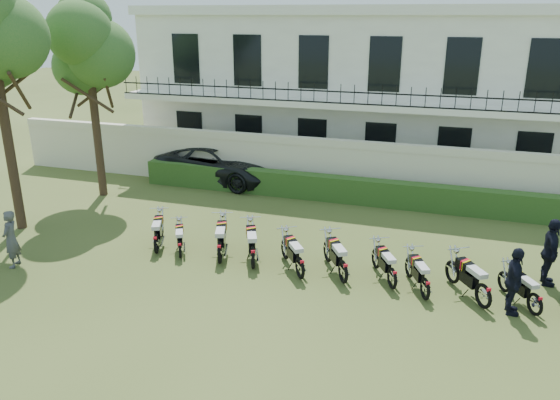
{
  "coord_description": "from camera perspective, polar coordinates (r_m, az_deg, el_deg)",
  "views": [
    {
      "loc": [
        4.54,
        -12.97,
        7.07
      ],
      "look_at": [
        -0.62,
        2.76,
        1.39
      ],
      "focal_mm": 35.0,
      "sensor_mm": 36.0,
      "label": 1
    }
  ],
  "objects": [
    {
      "name": "building",
      "position": [
        27.52,
        8.71,
        11.72
      ],
      "size": [
        20.4,
        9.6,
        7.4
      ],
      "color": "white",
      "rests_on": "ground"
    },
    {
      "name": "inspector",
      "position": [
        17.68,
        -26.3,
        -3.68
      ],
      "size": [
        0.58,
        0.72,
        1.72
      ],
      "primitive_type": "imported",
      "rotation": [
        0.0,
        0.0,
        -1.27
      ],
      "color": "#525357",
      "rests_on": "ground"
    },
    {
      "name": "motorcycle_8",
      "position": [
        14.71,
        20.54,
        -8.82
      ],
      "size": [
        1.21,
        1.76,
        1.12
      ],
      "rotation": [
        0.0,
        0.0,
        0.59
      ],
      "color": "black",
      "rests_on": "ground"
    },
    {
      "name": "perimeter_wall",
      "position": [
        22.26,
        5.74,
        3.48
      ],
      "size": [
        30.0,
        0.35,
        2.3
      ],
      "color": "beige",
      "rests_on": "ground"
    },
    {
      "name": "motorcycle_0",
      "position": [
        17.22,
        -12.84,
        -4.01
      ],
      "size": [
        0.92,
        1.84,
        1.07
      ],
      "rotation": [
        0.0,
        0.0,
        0.41
      ],
      "color": "black",
      "rests_on": "ground"
    },
    {
      "name": "motorcycle_5",
      "position": [
        15.1,
        6.64,
        -6.91
      ],
      "size": [
        1.14,
        1.82,
        1.12
      ],
      "rotation": [
        0.0,
        0.0,
        0.54
      ],
      "color": "black",
      "rests_on": "ground"
    },
    {
      "name": "officer_5",
      "position": [
        16.49,
        26.4,
        -4.93
      ],
      "size": [
        0.5,
        1.13,
        1.91
      ],
      "primitive_type": "imported",
      "rotation": [
        0.0,
        0.0,
        1.6
      ],
      "color": "black",
      "rests_on": "ground"
    },
    {
      "name": "officer_2",
      "position": [
        14.6,
        23.25,
        -7.82
      ],
      "size": [
        0.47,
        1.04,
        1.75
      ],
      "primitive_type": "imported",
      "rotation": [
        0.0,
        0.0,
        1.61
      ],
      "color": "black",
      "rests_on": "ground"
    },
    {
      "name": "motorcycle_1",
      "position": [
        16.78,
        -10.42,
        -4.69
      ],
      "size": [
        0.89,
        1.55,
        0.93
      ],
      "rotation": [
        0.0,
        0.0,
        0.49
      ],
      "color": "black",
      "rests_on": "ground"
    },
    {
      "name": "motorcycle_3",
      "position": [
        15.83,
        -2.87,
        -5.51
      ],
      "size": [
        0.98,
        1.94,
        1.13
      ],
      "rotation": [
        0.0,
        0.0,
        0.41
      ],
      "color": "black",
      "rests_on": "ground"
    },
    {
      "name": "ground",
      "position": [
        15.46,
        -1.02,
        -8.28
      ],
      "size": [
        100.0,
        100.0,
        0.0
      ],
      "primitive_type": "plane",
      "color": "#3A471C",
      "rests_on": "ground"
    },
    {
      "name": "motorcycle_9",
      "position": [
        14.91,
        25.15,
        -9.36
      ],
      "size": [
        1.0,
        1.6,
        0.98
      ],
      "rotation": [
        0.0,
        0.0,
        0.54
      ],
      "color": "black",
      "rests_on": "ground"
    },
    {
      "name": "hedge",
      "position": [
        21.51,
        7.81,
        0.98
      ],
      "size": [
        18.0,
        0.6,
        1.0
      ],
      "primitive_type": "cube",
      "color": "#26491A",
      "rests_on": "ground"
    },
    {
      "name": "tree_west_near",
      "position": [
        22.51,
        -19.41,
        14.91
      ],
      "size": [
        3.4,
        3.2,
        7.9
      ],
      "color": "#473323",
      "rests_on": "ground"
    },
    {
      "name": "motorcycle_2",
      "position": [
        16.22,
        -6.33,
        -4.96
      ],
      "size": [
        0.9,
        2.02,
        1.15
      ],
      "rotation": [
        0.0,
        0.0,
        0.34
      ],
      "color": "black",
      "rests_on": "ground"
    },
    {
      "name": "suv",
      "position": [
        24.18,
        -6.42,
        3.77
      ],
      "size": [
        6.0,
        3.38,
        1.58
      ],
      "primitive_type": "imported",
      "rotation": [
        0.0,
        0.0,
        1.43
      ],
      "color": "black",
      "rests_on": "ground"
    },
    {
      "name": "motorcycle_6",
      "position": [
        15.03,
        11.67,
        -7.52
      ],
      "size": [
        0.98,
        1.69,
        1.02
      ],
      "rotation": [
        0.0,
        0.0,
        0.49
      ],
      "color": "black",
      "rests_on": "ground"
    },
    {
      "name": "motorcycle_4",
      "position": [
        15.26,
        2.11,
        -6.57
      ],
      "size": [
        1.23,
        1.68,
        1.09
      ],
      "rotation": [
        0.0,
        0.0,
        0.62
      ],
      "color": "black",
      "rests_on": "ground"
    },
    {
      "name": "motorcycle_7",
      "position": [
        14.69,
        14.97,
        -8.46
      ],
      "size": [
        0.89,
        1.74,
        1.01
      ],
      "rotation": [
        0.0,
        0.0,
        0.41
      ],
      "color": "black",
      "rests_on": "ground"
    }
  ]
}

